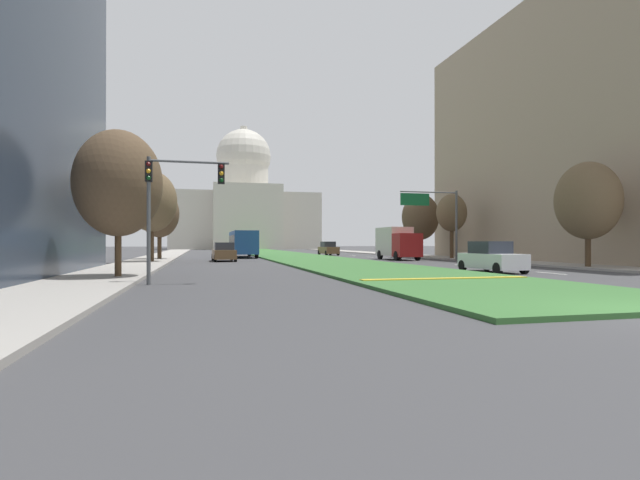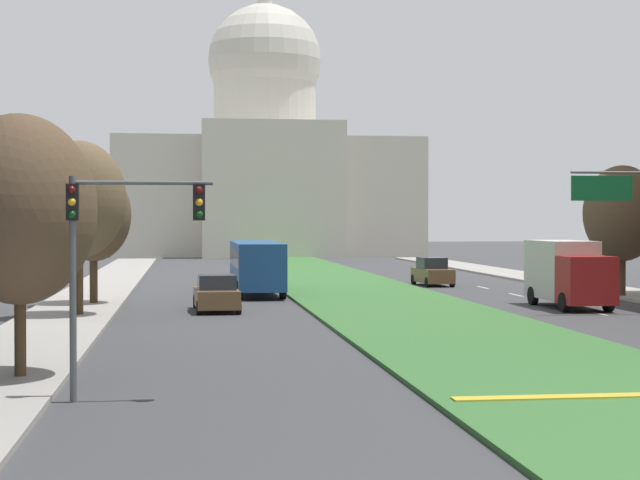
# 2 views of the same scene
# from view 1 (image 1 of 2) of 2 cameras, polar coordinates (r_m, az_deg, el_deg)

# --- Properties ---
(ground_plane) EXTENTS (260.00, 260.00, 0.00)m
(ground_plane) POSITION_cam_1_polar(r_m,az_deg,el_deg) (67.69, -5.06, -1.72)
(ground_plane) COLOR #3D3D3F
(grass_median) EXTENTS (8.58, 104.54, 0.14)m
(grass_median) POSITION_cam_1_polar(r_m,az_deg,el_deg) (61.96, -4.25, -1.79)
(grass_median) COLOR #386B33
(grass_median) RESTS_ON ground_plane
(median_curb_nose) EXTENTS (7.72, 0.50, 0.04)m
(median_curb_nose) POSITION_cam_1_polar(r_m,az_deg,el_deg) (21.48, 14.79, -4.44)
(median_curb_nose) COLOR gold
(median_curb_nose) RESTS_ON grass_median
(lane_dashes_right) EXTENTS (0.16, 38.61, 0.01)m
(lane_dashes_right) POSITION_cam_1_polar(r_m,az_deg,el_deg) (45.55, 10.66, -2.42)
(lane_dashes_right) COLOR silver
(lane_dashes_right) RESTS_ON ground_plane
(sidewalk_left) EXTENTS (4.00, 104.54, 0.15)m
(sidewalk_left) POSITION_cam_1_polar(r_m,az_deg,el_deg) (55.50, -18.56, -1.95)
(sidewalk_left) COLOR #9E9991
(sidewalk_left) RESTS_ON ground_plane
(sidewalk_right) EXTENTS (4.00, 104.54, 0.15)m
(sidewalk_right) POSITION_cam_1_polar(r_m,az_deg,el_deg) (60.74, 10.67, -1.81)
(sidewalk_right) COLOR #9E9991
(sidewalk_right) RESTS_ON ground_plane
(midrise_block_right) EXTENTS (14.77, 32.50, 22.79)m
(midrise_block_right) POSITION_cam_1_polar(r_m,az_deg,el_deg) (51.05, 29.71, 10.69)
(midrise_block_right) COLOR tan
(midrise_block_right) RESTS_ON ground_plane
(capitol_building) EXTENTS (36.33, 25.77, 31.74)m
(capitol_building) POSITION_cam_1_polar(r_m,az_deg,el_deg) (124.93, -9.05, 3.89)
(capitol_building) COLOR beige
(capitol_building) RESTS_ON ground_plane
(traffic_light_near_left) EXTENTS (3.34, 0.35, 5.20)m
(traffic_light_near_left) POSITION_cam_1_polar(r_m,az_deg,el_deg) (20.59, -17.39, 5.51)
(traffic_light_near_left) COLOR #515456
(traffic_light_near_left) RESTS_ON ground_plane
(overhead_guide_sign) EXTENTS (5.69, 0.20, 6.50)m
(overhead_guide_sign) POSITION_cam_1_polar(r_m,az_deg,el_deg) (45.08, 13.59, 3.47)
(overhead_guide_sign) COLOR #515456
(overhead_guide_sign) RESTS_ON ground_plane
(street_tree_left_near) EXTENTS (3.96, 3.96, 6.95)m
(street_tree_left_near) POSITION_cam_1_polar(r_m,az_deg,el_deg) (24.24, -22.91, 6.23)
(street_tree_left_near) COLOR #4C3823
(street_tree_left_near) RESTS_ON ground_plane
(street_tree_right_near) EXTENTS (4.04, 4.04, 6.96)m
(street_tree_right_near) POSITION_cam_1_polar(r_m,az_deg,el_deg) (35.68, 29.28, 4.10)
(street_tree_right_near) COLOR #4C3823
(street_tree_right_near) RESTS_ON ground_plane
(street_tree_left_mid) EXTENTS (4.02, 4.02, 7.60)m
(street_tree_left_mid) POSITION_cam_1_polar(r_m,az_deg,el_deg) (41.92, -19.38, 4.34)
(street_tree_left_mid) COLOR #4C3823
(street_tree_left_mid) RESTS_ON ground_plane
(street_tree_right_mid) EXTENTS (2.97, 2.97, 6.50)m
(street_tree_right_mid) POSITION_cam_1_polar(r_m,az_deg,el_deg) (49.22, 15.41, 3.10)
(street_tree_right_mid) COLOR #4C3823
(street_tree_right_mid) RESTS_ON ground_plane
(street_tree_left_far) EXTENTS (3.67, 3.67, 6.76)m
(street_tree_left_far) POSITION_cam_1_polar(r_m,az_deg,el_deg) (48.15, -18.58, 2.99)
(street_tree_left_far) COLOR #4C3823
(street_tree_left_far) RESTS_ON ground_plane
(street_tree_right_far) EXTENTS (4.13, 4.13, 7.15)m
(street_tree_right_far) POSITION_cam_1_polar(r_m,az_deg,el_deg) (54.85, 11.87, 2.69)
(street_tree_right_far) COLOR #4C3823
(street_tree_right_far) RESTS_ON ground_plane
(sedan_lead_stopped) EXTENTS (1.97, 4.35, 1.78)m
(sedan_lead_stopped) POSITION_cam_1_polar(r_m,az_deg,el_deg) (29.14, 19.74, -2.01)
(sedan_lead_stopped) COLOR silver
(sedan_lead_stopped) RESTS_ON ground_plane
(sedan_midblock) EXTENTS (2.10, 4.60, 1.70)m
(sedan_midblock) POSITION_cam_1_polar(r_m,az_deg,el_deg) (44.11, -11.39, -1.46)
(sedan_midblock) COLOR brown
(sedan_midblock) RESTS_ON ground_plane
(sedan_distant) EXTENTS (2.00, 4.29, 1.81)m
(sedan_distant) POSITION_cam_1_polar(r_m,az_deg,el_deg) (63.32, 1.00, -1.06)
(sedan_distant) COLOR brown
(sedan_distant) RESTS_ON ground_plane
(box_truck_delivery) EXTENTS (2.40, 6.40, 3.20)m
(box_truck_delivery) POSITION_cam_1_polar(r_m,az_deg,el_deg) (47.63, 9.19, -0.32)
(box_truck_delivery) COLOR maroon
(box_truck_delivery) RESTS_ON ground_plane
(city_bus) EXTENTS (2.62, 11.00, 2.95)m
(city_bus) POSITION_cam_1_polar(r_m,az_deg,el_deg) (55.18, -9.19, -0.21)
(city_bus) COLOR #1E4C8C
(city_bus) RESTS_ON ground_plane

